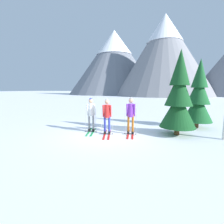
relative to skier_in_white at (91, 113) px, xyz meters
name	(u,v)px	position (x,y,z in m)	size (l,w,h in m)	color
ground_plane	(107,133)	(0.92, -0.02, -1.00)	(400.00, 400.00, 0.00)	white
skier_in_white	(91,113)	(0.00, 0.00, 0.00)	(0.81, 1.67, 1.80)	green
skier_in_red	(107,114)	(0.96, -0.12, 0.01)	(0.86, 1.80, 1.79)	red
skier_in_purple	(131,113)	(2.08, 0.28, 0.06)	(0.64, 1.64, 1.86)	red
pine_tree_near	(179,97)	(4.27, 0.93, 0.88)	(1.70, 1.70, 4.11)	#51381E
pine_tree_mid	(198,97)	(5.39, 2.98, 0.81)	(1.64, 1.64, 3.96)	#51381E
mountain_ridge_distant	(149,60)	(-5.64, 60.93, 13.05)	(83.69, 48.66, 28.92)	slate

